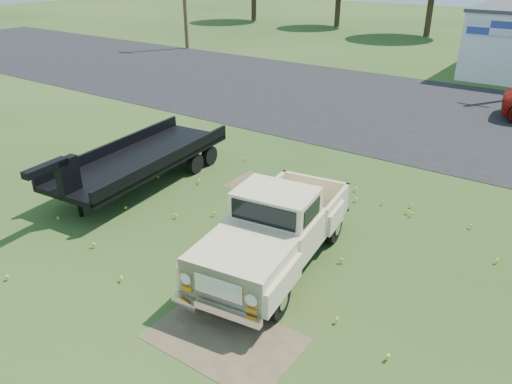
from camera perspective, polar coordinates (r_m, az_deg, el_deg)
ground at (r=13.24m, az=-0.64°, el=-6.69°), size 140.00×140.00×0.00m
asphalt_lot at (r=25.94m, az=19.18°, el=8.43°), size 90.00×14.00×0.02m
dirt_patch_a at (r=10.61m, az=-3.56°, el=-16.33°), size 3.00×2.00×0.01m
dirt_patch_b at (r=16.77m, az=0.73°, el=0.69°), size 2.20×1.60×0.01m
vintage_pickup_truck at (r=12.15m, az=2.24°, el=-4.21°), size 2.96×5.97×2.08m
flatbed_trailer at (r=17.09m, az=-13.03°, el=4.13°), size 3.11×7.52×2.00m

